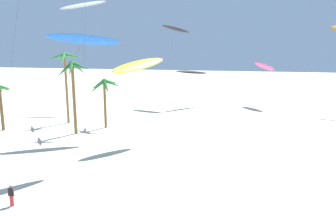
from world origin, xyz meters
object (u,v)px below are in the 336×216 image
(flying_kite_0, at_px, (83,5))
(flying_kite_7, at_px, (138,65))
(palm_tree_1, at_px, (0,94))
(flying_kite_11, at_px, (175,29))
(person_near_right, at_px, (11,195))
(palm_tree_3, at_px, (73,76))
(palm_tree_4, at_px, (105,88))
(flying_kite_8, at_px, (84,39))
(palm_tree_2, at_px, (65,65))
(flying_kite_2, at_px, (192,72))
(flying_kite_9, at_px, (264,66))

(flying_kite_0, height_order, flying_kite_7, flying_kite_0)
(palm_tree_1, relative_size, flying_kite_7, 0.61)
(flying_kite_11, xyz_separation_m, person_near_right, (-3.90, -41.51, -13.64))
(palm_tree_3, xyz_separation_m, palm_tree_4, (2.53, 3.95, -1.88))
(palm_tree_3, bearing_deg, flying_kite_8, -30.16)
(palm_tree_2, relative_size, flying_kite_7, 1.01)
(palm_tree_4, height_order, flying_kite_2, flying_kite_2)
(flying_kite_11, height_order, person_near_right, flying_kite_11)
(flying_kite_8, relative_size, flying_kite_11, 0.84)
(flying_kite_2, xyz_separation_m, person_near_right, (-7.25, -40.61, -5.73))
(flying_kite_2, bearing_deg, flying_kite_8, -112.47)
(flying_kite_0, height_order, person_near_right, flying_kite_0)
(flying_kite_9, bearing_deg, palm_tree_1, -144.05)
(palm_tree_3, height_order, flying_kite_2, palm_tree_3)
(flying_kite_7, bearing_deg, person_near_right, -105.88)
(flying_kite_0, relative_size, flying_kite_9, 1.95)
(palm_tree_4, relative_size, flying_kite_8, 0.53)
(palm_tree_1, relative_size, flying_kite_9, 0.63)
(palm_tree_4, relative_size, flying_kite_11, 0.45)
(flying_kite_2, xyz_separation_m, flying_kite_7, (-2.66, -24.46, 2.63))
(flying_kite_11, bearing_deg, palm_tree_2, -126.79)
(flying_kite_0, distance_m, person_near_right, 40.95)
(flying_kite_8, bearing_deg, palm_tree_3, 149.84)
(palm_tree_3, relative_size, flying_kite_2, 1.30)
(flying_kite_2, xyz_separation_m, flying_kite_8, (-9.67, -23.37, 5.53))
(flying_kite_9, relative_size, person_near_right, 6.27)
(palm_tree_2, xyz_separation_m, flying_kite_7, (13.71, -7.96, 0.57))
(palm_tree_1, xyz_separation_m, palm_tree_2, (6.52, 5.90, 3.61))
(palm_tree_3, height_order, person_near_right, palm_tree_3)
(flying_kite_8, distance_m, flying_kite_11, 25.19)
(palm_tree_2, height_order, palm_tree_4, palm_tree_2)
(palm_tree_2, xyz_separation_m, palm_tree_3, (4.16, -5.40, -1.09))
(flying_kite_0, xyz_separation_m, flying_kite_2, (18.71, 5.44, -11.83))
(palm_tree_4, xyz_separation_m, flying_kite_9, (22.85, 21.70, 1.96))
(flying_kite_7, relative_size, flying_kite_8, 0.79)
(palm_tree_3, relative_size, flying_kite_0, 0.49)
(palm_tree_3, xyz_separation_m, flying_kite_11, (8.85, 22.80, 6.94))
(palm_tree_2, height_order, flying_kite_8, flying_kite_8)
(palm_tree_4, xyz_separation_m, flying_kite_8, (0.00, -5.42, 6.44))
(palm_tree_2, bearing_deg, palm_tree_3, -52.39)
(flying_kite_9, bearing_deg, flying_kite_11, -170.22)
(palm_tree_3, height_order, flying_kite_11, flying_kite_11)
(palm_tree_1, relative_size, flying_kite_0, 0.32)
(palm_tree_4, relative_size, person_near_right, 4.35)
(flying_kite_7, bearing_deg, palm_tree_3, 164.98)
(flying_kite_2, relative_size, flying_kite_11, 0.47)
(person_near_right, bearing_deg, flying_kite_7, 74.12)
(palm_tree_3, bearing_deg, flying_kite_0, 111.59)
(palm_tree_4, xyz_separation_m, flying_kite_11, (6.32, 18.85, 8.82))
(flying_kite_7, height_order, flying_kite_9, flying_kite_7)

